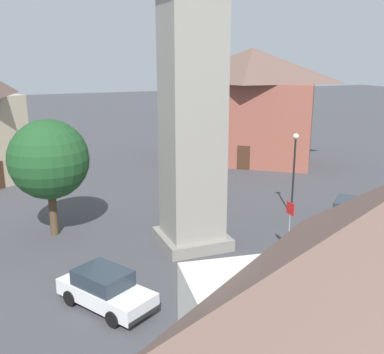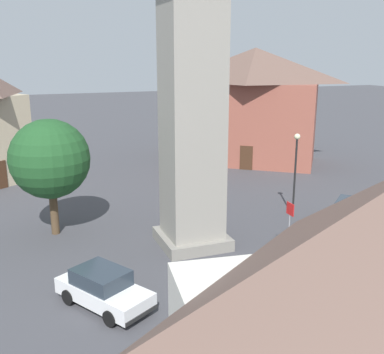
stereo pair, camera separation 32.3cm
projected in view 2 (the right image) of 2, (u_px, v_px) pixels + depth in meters
The scene contains 8 objects.
ground_plane at pixel (192, 244), 24.11m from camera, with size 200.00×200.00×0.00m, color #424247.
car_blue_kerb at pixel (350, 212), 26.62m from camera, with size 4.01×4.20×1.53m.
car_silver_kerb at pixel (103, 288), 17.99m from camera, with size 4.41×3.57×1.53m.
pedestrian at pixel (382, 279), 18.18m from camera, with size 0.51×0.36×1.69m.
tree at pixel (50, 159), 24.42m from camera, with size 4.30×4.30×6.43m.
building_corner_back at pixel (254, 105), 41.33m from camera, with size 12.50×13.39×10.27m.
lamp_post at pixel (296, 162), 27.45m from camera, with size 0.36×0.36×5.15m.
road_sign at pixel (290, 221), 22.08m from camera, with size 0.60×0.07×2.80m.
Camera 2 is at (-20.91, 7.92, 9.70)m, focal length 42.66 mm.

